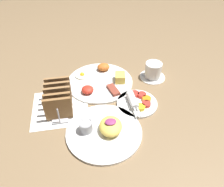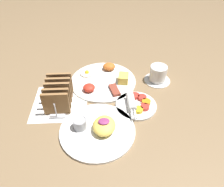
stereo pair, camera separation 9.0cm
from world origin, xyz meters
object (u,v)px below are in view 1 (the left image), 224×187
(coffee_cup, at_px, (153,71))
(plate_condiments, at_px, (137,101))
(toast_rack, at_px, (58,98))
(plate_foreground, at_px, (104,130))
(plate_breakfast, at_px, (101,81))

(coffee_cup, bearing_deg, plate_condiments, -126.48)
(toast_rack, xyz_separation_m, coffee_cup, (0.43, 0.13, -0.02))
(plate_condiments, relative_size, plate_foreground, 0.66)
(plate_condiments, distance_m, plate_foreground, 0.20)
(plate_condiments, bearing_deg, toast_rack, 174.40)
(plate_breakfast, bearing_deg, plate_condiments, -53.02)
(plate_breakfast, bearing_deg, toast_rack, -143.26)
(plate_breakfast, height_order, coffee_cup, coffee_cup)
(plate_condiments, height_order, plate_foreground, plate_foreground)
(plate_foreground, relative_size, coffee_cup, 2.27)
(plate_breakfast, relative_size, plate_condiments, 1.67)
(plate_condiments, height_order, toast_rack, toast_rack)
(plate_foreground, bearing_deg, plate_breakfast, 84.46)
(plate_foreground, xyz_separation_m, toast_rack, (-0.16, 0.16, 0.04))
(plate_breakfast, xyz_separation_m, plate_condiments, (0.13, -0.17, 0.00))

